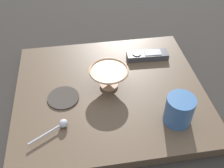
{
  "coord_description": "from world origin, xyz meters",
  "views": [
    {
      "loc": [
        -0.09,
        -0.63,
        0.66
      ],
      "look_at": [
        0.01,
        0.0,
        0.05
      ],
      "focal_mm": 41.62,
      "sensor_mm": 36.0,
      "label": 1
    }
  ],
  "objects_px": {
    "coffee_mug": "(179,110)",
    "tv_remote_near": "(147,55)",
    "drink_coaster": "(63,98)",
    "cereal_bowl": "(110,77)",
    "teaspoon": "(60,125)"
  },
  "relations": [
    {
      "from": "coffee_mug",
      "to": "teaspoon",
      "type": "distance_m",
      "value": 0.35
    },
    {
      "from": "cereal_bowl",
      "to": "coffee_mug",
      "type": "xyz_separation_m",
      "value": [
        0.18,
        -0.18,
        0.01
      ]
    },
    {
      "from": "cereal_bowl",
      "to": "coffee_mug",
      "type": "bearing_deg",
      "value": -45.51
    },
    {
      "from": "tv_remote_near",
      "to": "coffee_mug",
      "type": "bearing_deg",
      "value": -87.86
    },
    {
      "from": "coffee_mug",
      "to": "drink_coaster",
      "type": "distance_m",
      "value": 0.37
    },
    {
      "from": "coffee_mug",
      "to": "drink_coaster",
      "type": "bearing_deg",
      "value": 156.89
    },
    {
      "from": "teaspoon",
      "to": "tv_remote_near",
      "type": "xyz_separation_m",
      "value": [
        0.34,
        0.29,
        -0.0
      ]
    },
    {
      "from": "cereal_bowl",
      "to": "tv_remote_near",
      "type": "bearing_deg",
      "value": 38.05
    },
    {
      "from": "coffee_mug",
      "to": "tv_remote_near",
      "type": "distance_m",
      "value": 0.32
    },
    {
      "from": "tv_remote_near",
      "to": "cereal_bowl",
      "type": "bearing_deg",
      "value": -141.95
    },
    {
      "from": "cereal_bowl",
      "to": "teaspoon",
      "type": "distance_m",
      "value": 0.24
    },
    {
      "from": "coffee_mug",
      "to": "drink_coaster",
      "type": "relative_size",
      "value": 0.89
    },
    {
      "from": "coffee_mug",
      "to": "tv_remote_near",
      "type": "xyz_separation_m",
      "value": [
        -0.01,
        0.32,
        -0.03
      ]
    },
    {
      "from": "cereal_bowl",
      "to": "tv_remote_near",
      "type": "height_order",
      "value": "cereal_bowl"
    },
    {
      "from": "cereal_bowl",
      "to": "tv_remote_near",
      "type": "relative_size",
      "value": 0.84
    }
  ]
}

